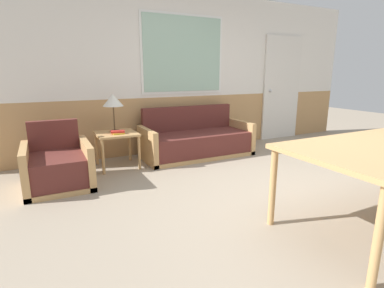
# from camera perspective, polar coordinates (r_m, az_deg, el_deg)

# --- Properties ---
(ground_plane) EXTENTS (16.00, 16.00, 0.00)m
(ground_plane) POSITION_cam_1_polar(r_m,az_deg,el_deg) (3.59, 19.39, -9.79)
(ground_plane) COLOR gray
(wall_back) EXTENTS (7.20, 0.09, 2.70)m
(wall_back) POSITION_cam_1_polar(r_m,az_deg,el_deg) (5.44, -0.18, 13.45)
(wall_back) COLOR tan
(wall_back) RESTS_ON ground_plane
(couch) EXTENTS (1.82, 0.80, 0.80)m
(couch) POSITION_cam_1_polar(r_m,az_deg,el_deg) (5.02, 0.87, 0.52)
(couch) COLOR tan
(couch) RESTS_ON ground_plane
(armchair) EXTENTS (0.76, 0.83, 0.77)m
(armchair) POSITION_cam_1_polar(r_m,az_deg,el_deg) (4.03, -24.17, -4.06)
(armchair) COLOR tan
(armchair) RESTS_ON ground_plane
(side_table) EXTENTS (0.57, 0.57, 0.52)m
(side_table) POSITION_cam_1_polar(r_m,az_deg,el_deg) (4.51, -14.16, 1.14)
(side_table) COLOR tan
(side_table) RESTS_ON ground_plane
(table_lamp) EXTENTS (0.30, 0.30, 0.55)m
(table_lamp) POSITION_cam_1_polar(r_m,az_deg,el_deg) (4.53, -14.82, 7.91)
(table_lamp) COLOR #4C3823
(table_lamp) RESTS_ON side_table
(book_stack) EXTENTS (0.21, 0.16, 0.05)m
(book_stack) POSITION_cam_1_polar(r_m,az_deg,el_deg) (4.40, -13.95, 2.18)
(book_stack) COLOR gold
(book_stack) RESTS_ON side_table
(entry_door) EXTENTS (0.93, 0.09, 2.09)m
(entry_door) POSITION_cam_1_polar(r_m,az_deg,el_deg) (6.61, 16.68, 10.11)
(entry_door) COLOR silver
(entry_door) RESTS_ON ground_plane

